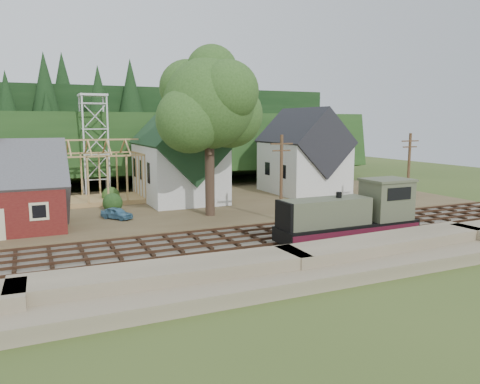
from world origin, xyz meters
name	(u,v)px	position (x,y,z in m)	size (l,w,h in m)	color
ground	(233,245)	(0.00, 0.00, 0.00)	(140.00, 140.00, 0.00)	#384C1E
embankment	(292,280)	(0.00, -8.50, 0.00)	(64.00, 5.00, 1.60)	#7F7259
railroad_bed	(233,244)	(0.00, 0.00, 0.08)	(64.00, 11.00, 0.16)	#726B5B
village_flat	(167,205)	(0.00, 18.00, 0.15)	(64.00, 26.00, 0.30)	brown
hillside	(124,181)	(0.00, 42.00, 0.00)	(70.00, 28.00, 8.00)	#1E3F19
ridge	(108,172)	(0.00, 58.00, 0.00)	(80.00, 20.00, 12.00)	black
church	(179,157)	(2.00, 19.68, 5.18)	(8.40, 15.17, 13.00)	silver
farmhouse	(303,156)	(18.00, 19.00, 4.87)	(8.40, 10.80, 10.60)	silver
timber_frame	(103,175)	(-6.00, 22.00, 3.27)	(8.20, 6.20, 6.99)	tan
lattice_tower	(93,114)	(-6.00, 28.00, 10.03)	(3.20, 3.20, 12.12)	silver
big_tree	(211,110)	(2.17, 10.08, 10.22)	(10.90, 8.40, 14.70)	#38281E
telegraph_pole_near	(281,177)	(7.00, 5.20, 4.25)	(2.20, 0.28, 8.00)	#4C331E
telegraph_pole_far	(409,170)	(22.00, 5.20, 4.25)	(2.20, 0.28, 8.00)	#4C331E
locomotive	(353,216)	(8.63, -3.00, 2.04)	(11.39, 2.85, 4.58)	black
car_blue	(117,213)	(-6.40, 11.95, 0.84)	(1.27, 3.16, 1.08)	teal
car_red	(393,188)	(28.00, 13.82, 0.96)	(2.18, 4.73, 1.31)	#AB140D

